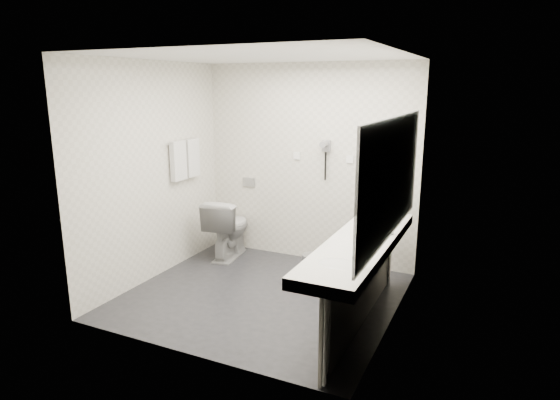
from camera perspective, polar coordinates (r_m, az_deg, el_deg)
The scene contains 30 objects.
floor at distance 5.30m, azimuth -2.20°, elevation -11.29°, with size 2.80×2.80×0.00m, color #242429.
ceiling at distance 4.82m, azimuth -2.48°, elevation 16.81°, with size 2.80×2.80×0.00m, color white.
wall_back at distance 6.07m, azimuth 3.36°, elevation 4.28°, with size 2.80×2.80×0.00m, color silver.
wall_front at distance 3.83m, azimuth -11.36°, elevation -1.47°, with size 2.80×2.80×0.00m, color silver.
wall_left at distance 5.68m, azimuth -14.98°, elevation 3.21°, with size 2.60×2.60×0.00m, color silver.
wall_right at distance 4.45m, azimuth 13.87°, elevation 0.48°, with size 2.60×2.60×0.00m, color silver.
vanity_counter at distance 4.44m, azimuth 9.53°, elevation -5.36°, with size 0.55×2.20×0.10m, color white.
vanity_panel at distance 4.59m, azimuth 9.63°, elevation -10.42°, with size 0.03×2.15×0.75m, color gray.
vanity_post_near at distance 3.69m, azimuth 5.49°, elevation -16.58°, with size 0.06×0.06×0.75m, color silver.
vanity_post_far at distance 5.53m, azimuth 12.90°, elevation -6.37°, with size 0.06×0.06×0.75m, color silver.
mirror at distance 4.22m, azimuth 13.27°, elevation 2.59°, with size 0.02×2.20×1.05m, color #B2BCC6.
basin_near at distance 3.84m, azimuth 6.86°, elevation -7.75°, with size 0.40×0.31×0.05m, color white.
basin_far at distance 5.03m, azimuth 11.59°, elevation -2.77°, with size 0.40×0.31×0.05m, color white.
faucet_near at distance 3.76m, azimuth 9.74°, elevation -6.88°, with size 0.04×0.04×0.15m, color silver.
faucet_far at distance 4.97m, azimuth 13.82°, elevation -2.02°, with size 0.04×0.04×0.15m, color silver.
soap_bottle_a at distance 4.39m, azimuth 9.58°, elevation -4.10°, with size 0.05×0.05×0.12m, color white.
soap_bottle_c at distance 4.33m, azimuth 9.44°, elevation -4.24°, with size 0.05×0.05×0.13m, color white.
glass_left at distance 4.63m, azimuth 13.10°, elevation -3.38°, with size 0.06×0.06×0.11m, color silver.
toilet at distance 6.33m, azimuth -6.20°, elevation -3.30°, with size 0.45×0.78×0.79m, color white.
flush_plate at distance 6.47m, azimuth -3.73°, elevation 2.16°, with size 0.18×0.02×0.12m, color #B2B5BA.
pedal_bin at distance 5.64m, azimuth 3.68°, elevation -8.07°, with size 0.21×0.21×0.30m, color #B2B5BA.
bin_lid at distance 5.59m, azimuth 3.70°, elevation -6.59°, with size 0.21×0.21×0.01m, color #B2B5BA.
towel_rail at distance 6.03m, azimuth -11.42°, elevation 6.86°, with size 0.02×0.02×0.62m, color silver.
towel_near at distance 5.95m, azimuth -12.04°, elevation 4.60°, with size 0.07×0.24×0.48m, color silver.
towel_far at distance 6.17m, azimuth -10.48°, elevation 4.98°, with size 0.07×0.24×0.48m, color silver.
dryer_cradle at distance 5.92m, azimuth 5.55°, elevation 6.45°, with size 0.10×0.04×0.14m, color gray.
dryer_barrel at distance 5.85m, azimuth 5.32°, elevation 6.67°, with size 0.08×0.08×0.14m, color gray.
dryer_cord at distance 5.94m, azimuth 5.44°, elevation 4.04°, with size 0.02×0.02×0.35m, color black.
switch_plate_a at distance 6.10m, azimuth 2.02°, elevation 5.30°, with size 0.09×0.02×0.09m, color white.
switch_plate_b at distance 5.86m, azimuth 8.34°, elevation 4.82°, with size 0.09×0.02×0.09m, color white.
Camera 1 is at (2.23, -4.26, 2.23)m, focal length 30.63 mm.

